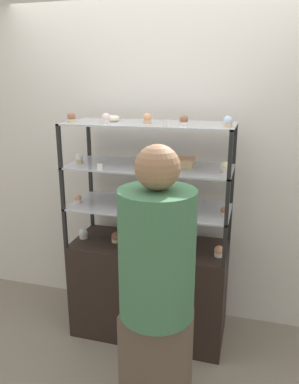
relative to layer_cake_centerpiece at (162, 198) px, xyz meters
The scene contains 29 objects.
ground_plane 1.11m from the layer_cake_centerpiece, 153.35° to the right, with size 20.00×20.00×0.00m, color gray.
back_wall 0.41m from the layer_cake_centerpiece, 102.92° to the left, with size 8.00×0.05×2.60m.
display_base 0.73m from the layer_cake_centerpiece, 153.35° to the right, with size 1.15×0.49×0.75m.
display_riser_lower 0.12m from the layer_cake_centerpiece, 153.35° to the right, with size 1.15×0.49×0.30m.
display_riser_middle 0.24m from the layer_cake_centerpiece, 153.35° to the right, with size 1.15×0.49×0.30m.
display_riser_upper 0.53m from the layer_cake_centerpiece, 153.35° to the right, with size 1.15×0.49×0.30m.
layer_cake_centerpiece is the anchor object (origin of this frame).
sheet_cake_frosted 0.30m from the layer_cake_centerpiece, ahead, with size 0.20×0.15×0.06m.
cupcake_0 0.68m from the layer_cake_centerpiece, behind, with size 0.07×0.07×0.08m.
cupcake_1 0.47m from the layer_cake_centerpiece, 166.64° to the right, with size 0.07×0.07×0.08m.
cupcake_2 0.37m from the layer_cake_centerpiece, 117.54° to the right, with size 0.07×0.07×0.08m.
cupcake_3 0.38m from the layer_cake_centerpiece, 38.46° to the right, with size 0.07×0.07×0.08m.
cupcake_4 0.55m from the layer_cake_centerpiece, 14.17° to the right, with size 0.07×0.07×0.08m.
price_tag_0 0.47m from the layer_cake_centerpiece, 127.92° to the right, with size 0.04×0.00×0.04m.
cupcake_5 0.62m from the layer_cake_centerpiece, 169.47° to the right, with size 0.05×0.05×0.06m.
cupcake_6 0.47m from the layer_cake_centerpiece, 12.20° to the right, with size 0.05×0.05×0.06m.
price_tag_1 0.35m from the layer_cake_centerpiece, 129.53° to the right, with size 0.04×0.00×0.04m.
cupcake_7 0.66m from the layer_cake_centerpiece, behind, with size 0.06×0.06×0.07m.
cupcake_8 0.32m from the layer_cake_centerpiece, 120.34° to the right, with size 0.06×0.06×0.07m.
cupcake_9 0.53m from the layer_cake_centerpiece, 12.17° to the right, with size 0.06×0.06×0.07m.
price_tag_2 0.52m from the layer_cake_centerpiece, 143.52° to the right, with size 0.04×0.00×0.04m.
cupcake_10 0.84m from the layer_cake_centerpiece, 163.78° to the right, with size 0.06×0.06×0.07m.
cupcake_11 0.69m from the layer_cake_centerpiece, 155.92° to the right, with size 0.06×0.06×0.07m.
cupcake_12 0.58m from the layer_cake_centerpiece, 132.52° to the right, with size 0.06×0.06×0.07m.
cupcake_13 0.62m from the layer_cake_centerpiece, 42.76° to the right, with size 0.06×0.06×0.07m.
cupcake_14 0.74m from the layer_cake_centerpiece, 18.09° to the right, with size 0.06×0.06×0.07m.
price_tag_3 0.63m from the layer_cake_centerpiece, 72.86° to the right, with size 0.04×0.00×0.04m.
donut_glazed 0.67m from the layer_cake_centerpiece, behind, with size 0.13×0.13×0.04m.
customer_figure 0.93m from the layer_cake_centerpiece, 77.49° to the right, with size 0.38×0.38×1.64m.
Camera 1 is at (0.70, -2.47, 1.91)m, focal length 35.00 mm.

